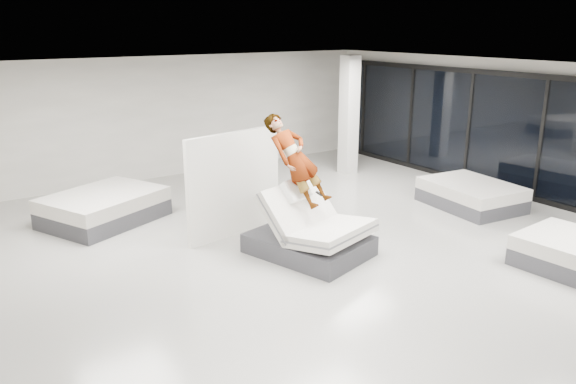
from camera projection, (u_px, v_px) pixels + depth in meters
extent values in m
plane|color=#A6A39D|center=(339.00, 257.00, 9.96)|extent=(14.00, 14.00, 0.00)
plane|color=#242426|center=(344.00, 74.00, 9.05)|extent=(14.00, 14.00, 0.00)
cube|color=silver|center=(174.00, 117.00, 15.04)|extent=(12.00, 0.04, 3.20)
cube|color=silver|center=(545.00, 133.00, 12.76)|extent=(0.04, 14.00, 3.20)
cube|color=#38383D|center=(309.00, 245.00, 10.08)|extent=(1.98, 2.32, 0.35)
cube|color=white|center=(299.00, 209.00, 10.05)|extent=(1.66, 1.19, 0.90)
cube|color=slate|center=(299.00, 209.00, 10.05)|extent=(1.64, 1.07, 0.80)
cube|color=white|center=(331.00, 233.00, 9.69)|extent=(1.71, 1.38, 0.34)
cube|color=slate|center=(331.00, 233.00, 9.69)|extent=(1.73, 1.39, 0.15)
cube|color=white|center=(296.00, 190.00, 9.99)|extent=(0.63, 0.50, 0.39)
imported|color=slate|center=(296.00, 180.00, 9.94)|extent=(1.12, 1.89, 1.28)
cube|color=black|center=(319.00, 194.00, 9.95)|extent=(0.09, 0.15, 0.08)
cube|color=silver|center=(235.00, 184.00, 10.83)|extent=(2.22, 0.52, 2.03)
cube|color=#38383D|center=(470.00, 200.00, 12.70)|extent=(1.75, 2.19, 0.30)
cube|color=white|center=(472.00, 188.00, 12.62)|extent=(1.75, 2.19, 0.25)
cube|color=#38383D|center=(105.00, 214.00, 11.74)|extent=(2.74, 2.45, 0.34)
cube|color=white|center=(103.00, 200.00, 11.65)|extent=(2.74, 2.45, 0.28)
cube|color=silver|center=(349.00, 116.00, 15.23)|extent=(0.40, 0.40, 3.20)
cube|color=#212837|center=(541.00, 140.00, 12.75)|extent=(0.06, 13.40, 2.80)
cube|color=black|center=(534.00, 198.00, 13.15)|extent=(0.12, 13.40, 0.12)
cube|color=black|center=(550.00, 77.00, 12.35)|extent=(0.12, 13.40, 0.12)
cube|color=black|center=(541.00, 140.00, 12.75)|extent=(0.09, 0.08, 2.80)
cube|color=black|center=(469.00, 127.00, 14.33)|extent=(0.09, 0.08, 2.80)
cube|color=black|center=(411.00, 117.00, 15.91)|extent=(0.09, 0.08, 2.80)
cube|color=black|center=(364.00, 109.00, 17.49)|extent=(0.09, 0.08, 2.80)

